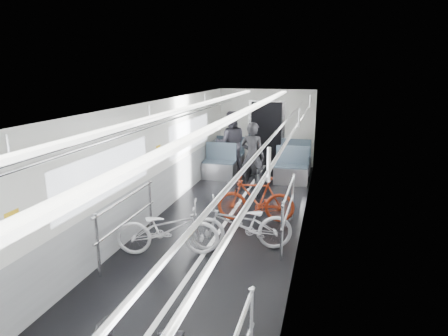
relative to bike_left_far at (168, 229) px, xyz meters
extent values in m
cube|color=black|center=(0.58, -0.26, -0.44)|extent=(3.00, 14.00, 0.01)
cube|color=white|center=(0.58, -0.26, 1.95)|extent=(3.00, 14.00, 0.02)
cube|color=silver|center=(-0.92, -0.26, 0.75)|extent=(0.02, 14.00, 2.40)
cube|color=silver|center=(2.08, -0.26, 0.75)|extent=(0.02, 14.00, 2.40)
cube|color=silver|center=(0.58, 6.74, 0.75)|extent=(3.00, 0.02, 2.40)
cube|color=white|center=(0.58, -0.26, -0.44)|extent=(0.08, 13.80, 0.01)
cube|color=gray|center=(-0.89, -0.26, 0.00)|extent=(0.01, 13.90, 0.90)
cube|color=gray|center=(2.05, -0.26, 0.00)|extent=(0.01, 13.90, 0.90)
cube|color=white|center=(-0.89, -0.26, 0.95)|extent=(0.01, 10.80, 0.75)
cube|color=white|center=(2.05, -0.26, 0.95)|extent=(0.01, 10.80, 0.75)
cube|color=white|center=(0.03, -0.26, 1.89)|extent=(0.14, 13.40, 0.05)
cube|color=white|center=(1.13, -0.26, 1.89)|extent=(0.14, 13.40, 0.05)
cube|color=black|center=(0.58, 6.68, 0.55)|extent=(0.95, 0.10, 2.00)
imported|color=silver|center=(0.00, 0.00, 0.00)|extent=(1.80, 1.02, 0.89)
imported|color=#B5B5BA|center=(1.15, 0.47, 0.01)|extent=(1.86, 1.14, 0.92)
imported|color=maroon|center=(1.15, 1.83, 0.02)|extent=(1.61, 0.64, 0.94)
imported|color=black|center=(0.85, 3.88, 0.00)|extent=(0.86, 1.79, 0.90)
imported|color=black|center=(0.66, 3.98, 0.42)|extent=(0.72, 0.56, 1.74)
imported|color=#323139|center=(-0.23, 5.27, 0.48)|extent=(1.06, 0.92, 1.85)
camera|label=1|loc=(2.47, -5.71, 2.60)|focal=32.00mm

